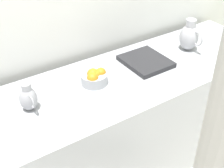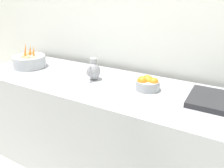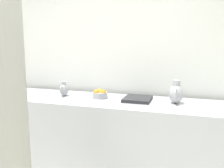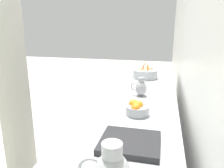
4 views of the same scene
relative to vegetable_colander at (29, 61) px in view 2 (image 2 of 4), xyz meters
name	(u,v)px [view 2 (image 2 of 4)]	position (x,y,z in m)	size (l,w,h in m)	color
prep_counter	(139,141)	(0.01, 1.17, -0.50)	(0.73, 3.01, 0.87)	#9EA0A5
vegetable_colander	(29,61)	(0.00, 0.00, 0.00)	(0.31, 0.31, 0.24)	#ADAFB5
orange_bowl	(147,83)	(-0.04, 1.19, -0.01)	(0.18, 0.18, 0.11)	#9EA0A5
metal_pitcher_short	(94,70)	(-0.02, 0.73, 0.02)	(0.15, 0.11, 0.18)	#939399
counter_sink_basin	(213,100)	(-0.06, 1.64, -0.04)	(0.34, 0.30, 0.04)	#232326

